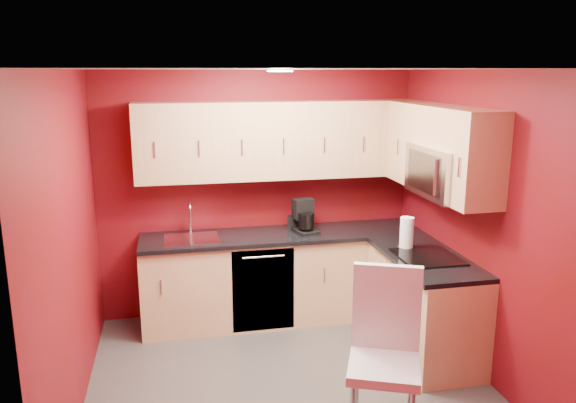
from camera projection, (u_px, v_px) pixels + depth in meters
name	position (u px, v px, depth m)	size (l,w,h in m)	color
floor	(288.00, 380.00, 4.62)	(3.20, 3.20, 0.00)	#464441
ceiling	(288.00, 69.00, 4.05)	(3.20, 3.20, 0.00)	white
wall_back	(258.00, 194.00, 5.76)	(3.20, 3.20, 0.00)	maroon
wall_front	(348.00, 316.00, 2.91)	(3.20, 3.20, 0.00)	maroon
wall_left	(69.00, 248.00, 4.01)	(3.00, 3.00, 0.00)	maroon
wall_right	(476.00, 224.00, 4.66)	(3.00, 3.00, 0.00)	maroon
base_cabinets_back	(283.00, 278.00, 5.70)	(2.80, 0.60, 0.87)	#E3B882
base_cabinets_right	(424.00, 306.00, 5.02)	(0.60, 1.30, 0.87)	#E3B882
countertop_back	(283.00, 235.00, 5.59)	(2.80, 0.63, 0.04)	black
countertop_right	(426.00, 258.00, 4.90)	(0.63, 1.27, 0.04)	black
upper_cabinets_back	(280.00, 140.00, 5.51)	(2.80, 0.35, 0.75)	tan
upper_cabinets_right	(437.00, 141.00, 4.90)	(0.35, 1.55, 0.75)	tan
microwave	(445.00, 172.00, 4.71)	(0.42, 0.76, 0.42)	silver
cooktop	(428.00, 257.00, 4.86)	(0.50, 0.55, 0.01)	black
sink	(191.00, 235.00, 5.41)	(0.52, 0.42, 0.35)	silver
dishwasher_front	(263.00, 290.00, 5.38)	(0.60, 0.02, 0.82)	black
downlight	(280.00, 71.00, 4.34)	(0.20, 0.20, 0.01)	white
coffee_maker	(306.00, 217.00, 5.56)	(0.20, 0.27, 0.33)	black
napkin_holder	(294.00, 223.00, 5.72)	(0.12, 0.12, 0.13)	black
paper_towel	(407.00, 233.00, 5.07)	(0.17, 0.17, 0.29)	white
dining_chair	(384.00, 358.00, 3.80)	(0.48, 0.50, 1.18)	silver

